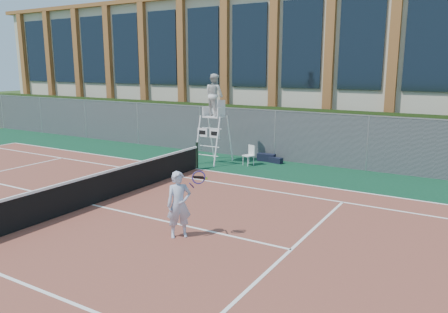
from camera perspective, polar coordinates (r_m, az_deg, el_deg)
The scene contains 12 objects.
ground at distance 13.79m, azimuth -16.84°, elevation -6.17°, with size 120.00×120.00×0.00m, color #233814.
apron at distance 14.44m, azimuth -13.91°, elevation -5.18°, with size 36.00×20.00×0.01m, color #0C3721.
tennis_court at distance 13.78m, azimuth -16.84°, elevation -6.09°, with size 23.77×10.97×0.02m, color brown.
tennis_net at distance 13.64m, azimuth -16.97°, elevation -4.03°, with size 0.10×11.30×1.10m.
fence at distance 20.33m, azimuth 1.53°, elevation 3.18°, with size 40.00×0.06×2.20m, color #595E60, non-canonical shape.
hedge at distance 21.38m, azimuth 3.10°, elevation 3.58°, with size 40.00×1.40×2.20m, color black.
building at distance 28.44m, azimuth 10.82°, elevation 11.57°, with size 45.00×10.60×8.22m.
umpire_chair at distance 18.68m, azimuth -1.27°, elevation 7.74°, with size 1.08×1.66×3.86m.
plastic_chair at distance 18.43m, azimuth 3.41°, elevation 0.39°, with size 0.52×0.52×0.85m.
sports_bag_near at distance 19.29m, azimuth 5.55°, elevation -0.12°, with size 0.78×0.31×0.33m, color black.
sports_bag_far at distance 19.00m, azimuth 6.76°, elevation -0.48°, with size 0.61×0.26×0.24m, color black.
tennis_player at distance 10.62m, azimuth -5.88°, elevation -6.23°, with size 0.97×0.78×1.66m.
Camera 1 is at (9.84, -8.74, 4.11)m, focal length 35.00 mm.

